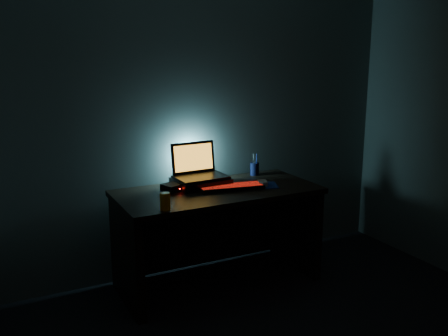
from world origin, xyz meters
name	(u,v)px	position (x,y,z in m)	size (l,w,h in m)	color
room	(381,168)	(0.00, 0.00, 1.25)	(3.50, 4.00, 2.50)	black
desk	(215,220)	(0.00, 1.67, 0.49)	(1.50, 0.70, 0.75)	black
riser	(201,182)	(-0.07, 1.77, 0.78)	(0.40, 0.30, 0.06)	black
laptop	(198,169)	(-0.07, 1.82, 0.87)	(0.39, 0.30, 0.26)	black
keyboard	(231,187)	(0.09, 1.59, 0.76)	(0.50, 0.23, 0.03)	black
mousepad	(263,185)	(0.35, 1.56, 0.75)	(0.22, 0.20, 0.00)	navy
mouse	(263,183)	(0.35, 1.56, 0.77)	(0.06, 0.11, 0.03)	gray
pen_cup	(255,169)	(0.47, 1.88, 0.80)	(0.07, 0.07, 0.10)	black
juice_glass	(165,201)	(-0.52, 1.33, 0.81)	(0.07, 0.07, 0.11)	orange
router	(174,187)	(-0.30, 1.74, 0.78)	(0.19, 0.17, 0.05)	black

